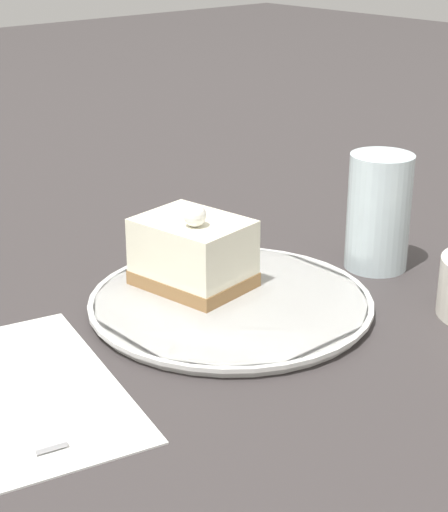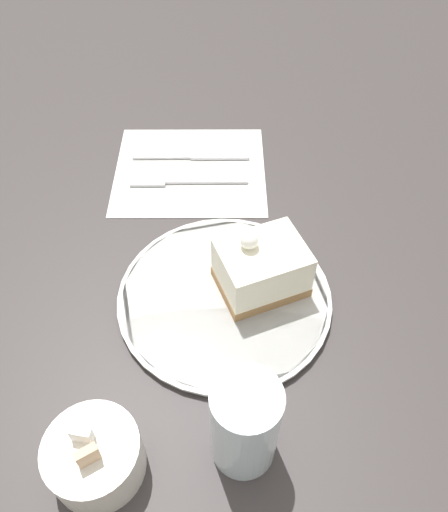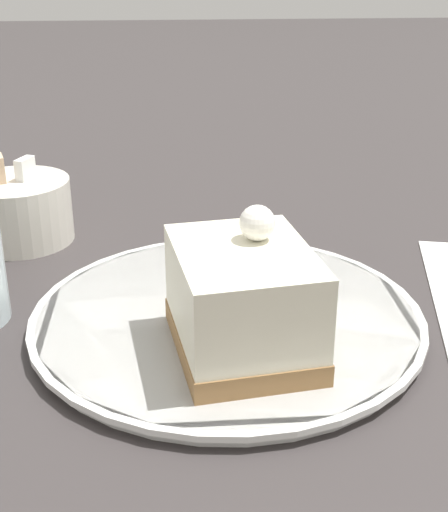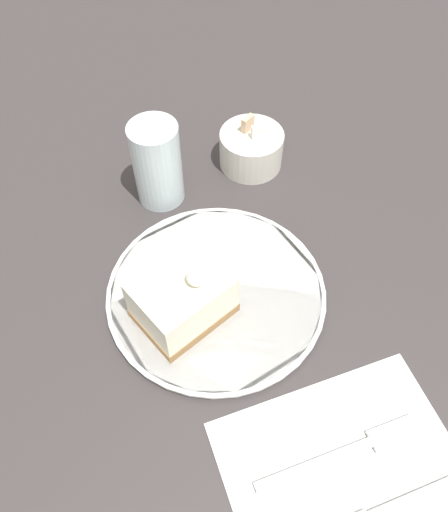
{
  "view_description": "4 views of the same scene",
  "coord_description": "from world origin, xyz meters",
  "views": [
    {
      "loc": [
        0.46,
        0.52,
        0.34
      ],
      "look_at": [
        0.0,
        0.0,
        0.06
      ],
      "focal_mm": 60.0,
      "sensor_mm": 36.0,
      "label": 1
    },
    {
      "loc": [
        -0.36,
        0.08,
        0.51
      ],
      "look_at": [
        0.0,
        -0.01,
        0.06
      ],
      "focal_mm": 35.0,
      "sensor_mm": 36.0,
      "label": 2
    },
    {
      "loc": [
        -0.05,
        -0.42,
        0.24
      ],
      "look_at": [
        -0.02,
        -0.0,
        0.05
      ],
      "focal_mm": 50.0,
      "sensor_mm": 36.0,
      "label": 3
    },
    {
      "loc": [
        0.25,
        -0.17,
        0.52
      ],
      "look_at": [
        -0.03,
        0.01,
        0.05
      ],
      "focal_mm": 35.0,
      "sensor_mm": 36.0,
      "label": 4
    }
  ],
  "objects": [
    {
      "name": "cake_slice",
      "position": [
        -0.01,
        -0.05,
        0.04
      ],
      "size": [
        0.09,
        0.11,
        0.09
      ],
      "rotation": [
        0.0,
        0.0,
        0.15
      ],
      "color": "olive",
      "rests_on": "plate"
    },
    {
      "name": "fork",
      "position": [
        0.21,
        0.01,
        0.01
      ],
      "size": [
        0.06,
        0.18,
        0.0
      ],
      "rotation": [
        0.0,
        0.0,
        -0.22
      ],
      "color": "silver",
      "rests_on": "napkin"
    },
    {
      "name": "napkin",
      "position": [
        0.24,
        -0.01,
        0.0
      ],
      "size": [
        0.25,
        0.27,
        0.0
      ],
      "rotation": [
        0.0,
        0.0,
        -0.23
      ],
      "color": "white",
      "rests_on": "ground_plane"
    },
    {
      "name": "ground_plane",
      "position": [
        0.0,
        0.0,
        0.0
      ],
      "size": [
        4.0,
        4.0,
        0.0
      ],
      "primitive_type": "plane",
      "color": "#383333"
    },
    {
      "name": "plate",
      "position": [
        -0.01,
        -0.01,
        0.01
      ],
      "size": [
        0.26,
        0.26,
        0.01
      ],
      "color": "silver",
      "rests_on": "ground_plane"
    },
    {
      "name": "sugar_bowl",
      "position": [
        -0.18,
        0.16,
        0.03
      ],
      "size": [
        0.09,
        0.09,
        0.08
      ],
      "color": "silver",
      "rests_on": "ground_plane"
    },
    {
      "name": "drinking_glass",
      "position": [
        -0.19,
        0.02,
        0.06
      ],
      "size": [
        0.06,
        0.06,
        0.12
      ],
      "color": "silver",
      "rests_on": "ground_plane"
    }
  ]
}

